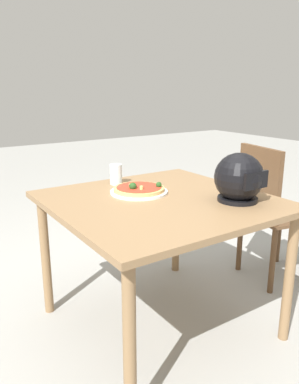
# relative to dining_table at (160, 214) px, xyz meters

# --- Properties ---
(ground_plane) EXTENTS (14.00, 14.00, 0.00)m
(ground_plane) POSITION_rel_dining_table_xyz_m (0.00, 0.00, -0.64)
(ground_plane) COLOR #9E9E99
(dining_table) EXTENTS (1.04, 1.03, 0.71)m
(dining_table) POSITION_rel_dining_table_xyz_m (0.00, 0.00, 0.00)
(dining_table) COLOR olive
(dining_table) RESTS_ON ground
(pizza_plate) EXTENTS (0.30, 0.30, 0.01)m
(pizza_plate) POSITION_rel_dining_table_xyz_m (0.03, -0.15, 0.08)
(pizza_plate) COLOR white
(pizza_plate) RESTS_ON dining_table
(pizza) EXTENTS (0.27, 0.27, 0.05)m
(pizza) POSITION_rel_dining_table_xyz_m (0.03, -0.15, 0.10)
(pizza) COLOR tan
(pizza) RESTS_ON pizza_plate
(motorcycle_helmet) EXTENTS (0.24, 0.24, 0.24)m
(motorcycle_helmet) POSITION_rel_dining_table_xyz_m (-0.29, 0.24, 0.19)
(motorcycle_helmet) COLOR black
(motorcycle_helmet) RESTS_ON dining_table
(drinking_glass) EXTENTS (0.07, 0.07, 0.12)m
(drinking_glass) POSITION_rel_dining_table_xyz_m (0.04, -0.38, 0.14)
(drinking_glass) COLOR silver
(drinking_glass) RESTS_ON dining_table
(chair_side) EXTENTS (0.47, 0.47, 0.90)m
(chair_side) POSITION_rel_dining_table_xyz_m (-0.88, -0.03, -0.13)
(chair_side) COLOR brown
(chair_side) RESTS_ON ground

